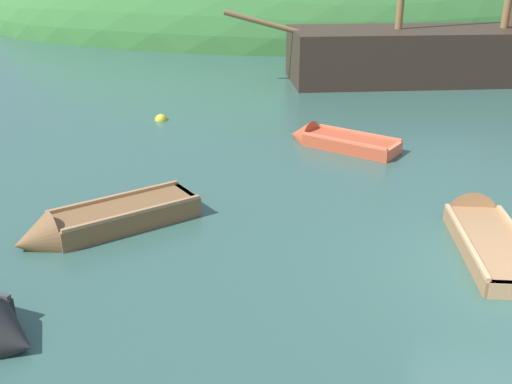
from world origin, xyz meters
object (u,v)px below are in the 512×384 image
at_px(rowboat_far, 335,142).
at_px(rowboat_center, 101,224).
at_px(buoy_yellow, 161,120).
at_px(rowboat_outer_right, 482,235).
at_px(sailing_ship, 456,60).

xyz_separation_m(rowboat_far, rowboat_center, (-4.11, -5.93, 0.03)).
relative_size(rowboat_far, buoy_yellow, 8.38).
bearing_deg(rowboat_outer_right, rowboat_far, 24.70).
xyz_separation_m(rowboat_far, rowboat_outer_right, (2.96, -5.03, -0.02)).
bearing_deg(buoy_yellow, sailing_ship, 38.88).
distance_m(rowboat_far, rowboat_center, 7.22).
distance_m(sailing_ship, buoy_yellow, 12.61).
distance_m(sailing_ship, rowboat_center, 17.63).
xyz_separation_m(rowboat_center, buoy_yellow, (-1.37, 7.57, -0.14)).
relative_size(rowboat_far, rowboat_center, 1.01).
distance_m(rowboat_outer_right, rowboat_center, 7.13).
distance_m(rowboat_far, buoy_yellow, 5.72).
height_order(sailing_ship, rowboat_far, sailing_ship).
height_order(sailing_ship, rowboat_outer_right, sailing_ship).
xyz_separation_m(rowboat_outer_right, rowboat_center, (-7.07, -0.90, 0.05)).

